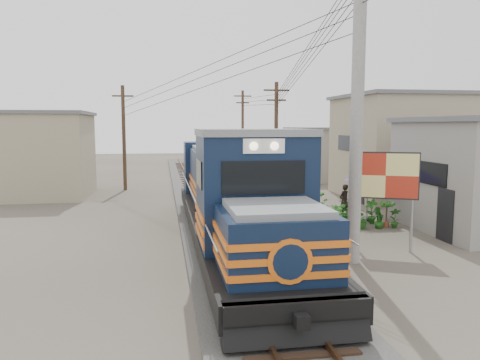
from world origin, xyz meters
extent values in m
plane|color=#473F35|center=(0.00, 0.00, 0.00)|extent=(120.00, 120.00, 0.00)
cube|color=#595651|center=(0.00, 10.00, 0.08)|extent=(3.60, 70.00, 0.16)
cube|color=#51331E|center=(-0.54, 10.00, 0.26)|extent=(0.08, 70.00, 0.12)
cube|color=#51331E|center=(0.54, 10.00, 0.26)|extent=(0.08, 70.00, 0.12)
cube|color=black|center=(0.00, 2.17, 0.79)|extent=(3.02, 16.65, 0.57)
cube|color=black|center=(0.00, -3.04, 0.48)|extent=(2.29, 3.33, 0.68)
cube|color=black|center=(0.00, 7.37, 0.48)|extent=(2.29, 3.33, 0.68)
cube|color=#0D1A32|center=(0.00, -4.28, 1.67)|extent=(2.47, 2.50, 1.56)
cube|color=#0D1A32|center=(0.00, -1.68, 2.50)|extent=(2.96, 2.71, 3.23)
cube|color=slate|center=(0.00, -1.68, 4.17)|extent=(3.02, 2.84, 0.19)
cube|color=black|center=(0.00, -3.05, 3.08)|extent=(2.11, 0.06, 0.83)
cube|color=white|center=(0.00, -3.06, 3.86)|extent=(1.04, 0.06, 0.36)
cube|color=#0D1A32|center=(0.00, 4.77, 2.09)|extent=(2.35, 10.20, 2.39)
cube|color=slate|center=(0.00, 4.77, 3.34)|extent=(2.11, 10.20, 0.19)
cube|color=orange|center=(0.00, 2.17, 1.36)|extent=(3.06, 16.65, 0.15)
cube|color=orange|center=(0.00, 2.17, 1.67)|extent=(3.06, 16.65, 0.15)
cube|color=orange|center=(0.00, 2.17, 1.98)|extent=(3.06, 16.65, 0.15)
cylinder|color=#9E9B93|center=(3.50, -0.50, 5.00)|extent=(0.40, 0.40, 10.00)
cylinder|color=#4C3826|center=(4.50, 14.00, 3.50)|extent=(0.24, 0.24, 7.00)
cube|color=#4C3826|center=(4.50, 14.00, 6.50)|extent=(1.60, 0.10, 0.10)
cube|color=#4C3826|center=(4.50, 14.00, 5.90)|extent=(1.20, 0.10, 0.10)
cylinder|color=#4C3826|center=(4.80, 28.00, 3.75)|extent=(0.24, 0.24, 7.50)
cube|color=#4C3826|center=(4.80, 28.00, 7.00)|extent=(1.60, 0.10, 0.10)
cube|color=#4C3826|center=(4.80, 28.00, 6.40)|extent=(1.20, 0.10, 0.10)
cylinder|color=#4C3826|center=(-5.00, 18.00, 3.50)|extent=(0.24, 0.24, 7.00)
cube|color=#4C3826|center=(-5.00, 18.00, 6.50)|extent=(1.60, 0.10, 0.10)
cube|color=#4C3826|center=(-5.00, 18.00, 5.90)|extent=(1.20, 0.10, 0.10)
cube|color=black|center=(7.98, 3.00, 2.48)|extent=(0.05, 3.00, 0.90)
cube|color=gray|center=(12.50, 12.00, 3.00)|extent=(8.00, 7.00, 6.00)
cube|color=slate|center=(12.50, 12.00, 6.10)|extent=(8.40, 7.35, 0.20)
cube|color=black|center=(8.48, 12.00, 3.30)|extent=(0.05, 3.50, 0.90)
cube|color=gray|center=(11.00, 22.00, 2.00)|extent=(6.00, 6.00, 4.00)
cube|color=slate|center=(11.00, 22.00, 4.10)|extent=(6.30, 6.30, 0.20)
cube|color=black|center=(7.98, 22.00, 2.20)|extent=(0.05, 3.00, 0.90)
cube|color=gray|center=(-10.00, 16.00, 2.50)|extent=(6.00, 6.00, 5.00)
cube|color=slate|center=(-10.00, 16.00, 5.10)|extent=(6.30, 6.30, 0.20)
cylinder|color=#99999E|center=(4.26, 1.04, 1.27)|extent=(0.10, 0.10, 2.55)
cylinder|color=#99999E|center=(5.93, 0.28, 1.27)|extent=(0.10, 0.10, 2.55)
cube|color=black|center=(5.09, 0.66, 2.65)|extent=(2.08, 1.05, 1.63)
cube|color=#B52A18|center=(5.09, 0.63, 2.65)|extent=(1.98, 0.97, 1.53)
cylinder|color=black|center=(6.76, 5.60, 0.05)|extent=(0.44, 0.44, 0.10)
cylinder|color=#99999E|center=(6.76, 5.60, 1.10)|extent=(0.05, 0.05, 2.20)
cone|color=#492A7E|center=(6.76, 5.60, 2.15)|extent=(2.79, 2.79, 0.55)
imported|color=black|center=(6.05, 6.62, 0.79)|extent=(0.69, 0.62, 1.58)
imported|color=#23611B|center=(4.73, 4.12, 0.52)|extent=(0.57, 0.41, 1.04)
imported|color=#23611B|center=(5.34, 3.99, 0.45)|extent=(0.52, 0.43, 0.91)
imported|color=#23611B|center=(5.86, 4.11, 0.41)|extent=(0.94, 0.89, 0.83)
imported|color=#23611B|center=(6.57, 4.00, 0.36)|extent=(0.57, 0.57, 0.72)
imported|color=#23611B|center=(7.26, 3.94, 0.44)|extent=(0.53, 0.42, 0.88)
imported|color=#23611B|center=(4.51, 5.03, 0.35)|extent=(0.46, 0.41, 0.69)
imported|color=#23611B|center=(5.37, 5.04, 0.56)|extent=(1.32, 1.27, 1.13)
imported|color=#23611B|center=(5.95, 5.23, 0.43)|extent=(0.55, 0.55, 0.86)
imported|color=#23611B|center=(6.68, 4.98, 0.56)|extent=(0.68, 0.71, 1.12)
imported|color=#23611B|center=(7.13, 5.19, 0.35)|extent=(0.48, 0.46, 0.69)
imported|color=#23611B|center=(4.72, 6.05, 0.48)|extent=(0.81, 0.92, 0.97)
camera|label=1|loc=(-2.46, -14.29, 4.36)|focal=35.00mm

